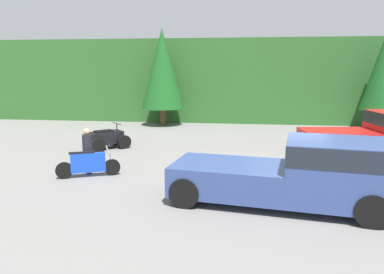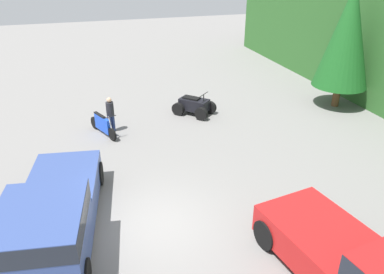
% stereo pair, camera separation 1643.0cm
% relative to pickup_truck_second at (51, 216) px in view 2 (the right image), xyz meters
% --- Properties ---
extents(ground_plane, '(80.00, 80.00, 0.00)m').
position_rel_pickup_truck_second_xyz_m(ground_plane, '(0.00, 2.87, -1.03)').
color(ground_plane, slate).
extents(tree_left, '(2.86, 2.86, 6.50)m').
position_rel_pickup_truck_second_xyz_m(tree_left, '(-7.02, 14.61, 2.79)').
color(tree_left, brown).
rests_on(tree_left, ground_plane).
extents(pickup_truck_second, '(6.23, 3.13, 1.96)m').
position_rel_pickup_truck_second_xyz_m(pickup_truck_second, '(0.00, 0.00, 0.00)').
color(pickup_truck_second, '#334784').
rests_on(pickup_truck_second, ground_plane).
extents(dirt_bike, '(2.13, 1.09, 1.15)m').
position_rel_pickup_truck_second_xyz_m(dirt_bike, '(-7.10, 2.00, -0.56)').
color(dirt_bike, black).
rests_on(dirt_bike, ground_plane).
extents(quad_atv, '(2.30, 2.27, 1.21)m').
position_rel_pickup_truck_second_xyz_m(quad_atv, '(-8.16, 6.77, -0.55)').
color(quad_atv, black).
rests_on(quad_atv, ground_plane).
extents(rider_person, '(0.49, 0.49, 1.71)m').
position_rel_pickup_truck_second_xyz_m(rider_person, '(-7.28, 2.41, -0.10)').
color(rider_person, navy).
rests_on(rider_person, ground_plane).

